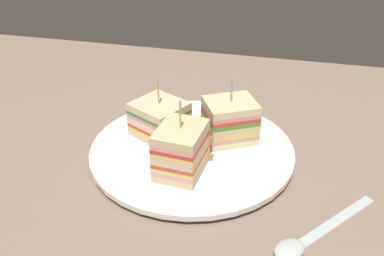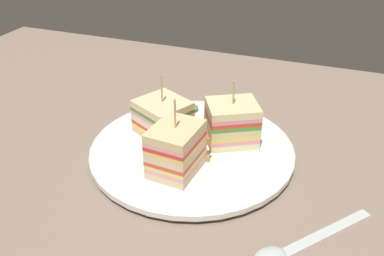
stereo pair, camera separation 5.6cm
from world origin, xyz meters
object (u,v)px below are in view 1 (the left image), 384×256
object	(u,v)px
sandwich_wedge_2	(185,151)
spoon	(304,241)
plate	(192,150)
sandwich_wedge_0	(230,121)
sandwich_wedge_1	(160,119)

from	to	relation	value
sandwich_wedge_2	spoon	xyz separation A→B (cm)	(-14.77, 7.50, -4.04)
plate	sandwich_wedge_0	bearing A→B (deg)	-143.29
sandwich_wedge_1	spoon	bearing A→B (deg)	-9.43
sandwich_wedge_0	sandwich_wedge_1	bearing A→B (deg)	-21.70
plate	spoon	bearing A→B (deg)	139.37
spoon	sandwich_wedge_0	bearing A→B (deg)	-107.28
sandwich_wedge_2	spoon	distance (cm)	17.05
plate	sandwich_wedge_0	distance (cm)	6.57
sandwich_wedge_0	sandwich_wedge_1	world-z (taller)	sandwich_wedge_0
sandwich_wedge_1	sandwich_wedge_2	distance (cm)	9.64
plate	sandwich_wedge_2	world-z (taller)	sandwich_wedge_2
sandwich_wedge_0	sandwich_wedge_2	world-z (taller)	sandwich_wedge_2
sandwich_wedge_2	spoon	world-z (taller)	sandwich_wedge_2
plate	sandwich_wedge_0	world-z (taller)	sandwich_wedge_0
sandwich_wedge_2	sandwich_wedge_1	bearing A→B (deg)	41.15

